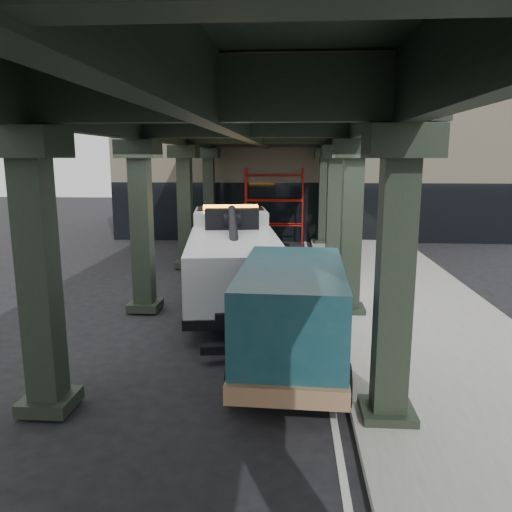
% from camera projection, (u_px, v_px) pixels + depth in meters
% --- Properties ---
extents(ground, '(90.00, 90.00, 0.00)m').
position_uv_depth(ground, '(254.00, 338.00, 12.72)').
color(ground, black).
rests_on(ground, ground).
extents(sidewalk, '(5.00, 40.00, 0.15)m').
position_uv_depth(sidewalk, '(415.00, 315.00, 14.35)').
color(sidewalk, gray).
rests_on(sidewalk, ground).
extents(lane_stripe, '(0.12, 38.00, 0.01)m').
position_uv_depth(lane_stripe, '(317.00, 315.00, 14.56)').
color(lane_stripe, silver).
rests_on(lane_stripe, ground).
extents(viaduct, '(7.40, 32.00, 6.40)m').
position_uv_depth(viaduct, '(245.00, 122.00, 13.65)').
color(viaduct, black).
rests_on(viaduct, ground).
extents(building, '(22.00, 10.00, 8.00)m').
position_uv_depth(building, '(309.00, 166.00, 31.38)').
color(building, '#C6B793').
rests_on(building, ground).
extents(scaffolding, '(3.08, 0.88, 4.00)m').
position_uv_depth(scaffolding, '(274.00, 204.00, 26.64)').
color(scaffolding, '#AD170D').
rests_on(scaffolding, ground).
extents(tow_truck, '(3.76, 9.41, 3.01)m').
position_uv_depth(tow_truck, '(232.00, 253.00, 16.15)').
color(tow_truck, black).
rests_on(tow_truck, ground).
extents(towed_van, '(2.48, 5.79, 2.32)m').
position_uv_depth(towed_van, '(292.00, 311.00, 10.82)').
color(towed_van, '#11373F').
rests_on(towed_van, ground).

